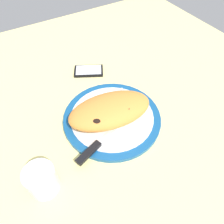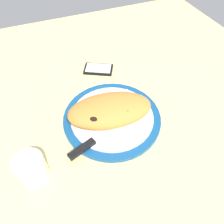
% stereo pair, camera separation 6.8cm
% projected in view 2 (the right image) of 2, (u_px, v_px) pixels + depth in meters
% --- Properties ---
extents(ground_plane, '(1.50, 1.50, 0.03)m').
position_uv_depth(ground_plane, '(112.00, 122.00, 0.72)').
color(ground_plane, '#E5D684').
extents(plate, '(0.32, 0.32, 0.02)m').
position_uv_depth(plate, '(112.00, 118.00, 0.71)').
color(plate, navy).
rests_on(plate, ground_plane).
extents(calzone, '(0.28, 0.18, 0.07)m').
position_uv_depth(calzone, '(110.00, 110.00, 0.67)').
color(calzone, orange).
rests_on(calzone, plate).
extents(fork, '(0.18, 0.02, 0.00)m').
position_uv_depth(fork, '(101.00, 99.00, 0.75)').
color(fork, silver).
rests_on(fork, plate).
extents(knife, '(0.22, 0.09, 0.01)m').
position_uv_depth(knife, '(91.00, 142.00, 0.63)').
color(knife, silver).
rests_on(knife, plate).
extents(smartphone, '(0.13, 0.11, 0.01)m').
position_uv_depth(smartphone, '(98.00, 69.00, 0.87)').
color(smartphone, black).
rests_on(smartphone, ground_plane).
extents(water_glass, '(0.08, 0.08, 0.08)m').
position_uv_depth(water_glass, '(32.00, 170.00, 0.56)').
color(water_glass, silver).
rests_on(water_glass, ground_plane).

